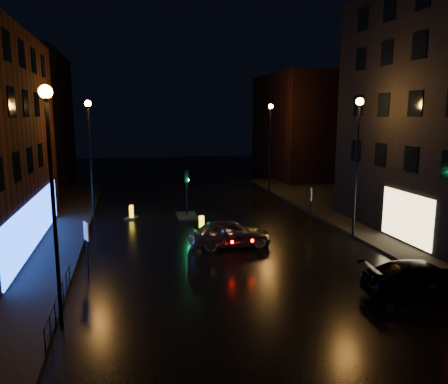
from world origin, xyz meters
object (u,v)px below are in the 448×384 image
at_px(dark_sedan, 424,280).
at_px(road_sign_left, 87,236).
at_px(traffic_signal, 187,210).
at_px(silver_hatchback, 230,233).
at_px(road_sign_right, 311,197).
at_px(bollard_near, 202,230).
at_px(bollard_far, 132,216).

distance_m(dark_sedan, road_sign_left, 14.81).
height_order(traffic_signal, silver_hatchback, traffic_signal).
distance_m(traffic_signal, dark_sedan, 18.06).
bearing_deg(road_sign_right, bollard_near, 21.54).
xyz_separation_m(traffic_signal, road_sign_left, (-6.10, -10.91, 1.42)).
height_order(traffic_signal, road_sign_left, traffic_signal).
bearing_deg(dark_sedan, road_sign_left, 73.86).
distance_m(silver_hatchback, dark_sedan, 10.49).
height_order(bollard_far, road_sign_left, road_sign_left).
xyz_separation_m(dark_sedan, bollard_near, (-7.35, 11.50, -0.48)).
relative_size(traffic_signal, silver_hatchback, 0.74).
height_order(traffic_signal, bollard_far, traffic_signal).
distance_m(traffic_signal, silver_hatchback, 8.06).
height_order(traffic_signal, dark_sedan, traffic_signal).
bearing_deg(traffic_signal, silver_hatchback, -80.17).
bearing_deg(road_sign_right, traffic_signal, -11.47).
xyz_separation_m(bollard_far, road_sign_right, (11.88, -4.45, 1.68)).
relative_size(bollard_near, road_sign_left, 0.52).
xyz_separation_m(traffic_signal, road_sign_right, (7.88, -4.24, 1.39)).
bearing_deg(road_sign_right, dark_sedan, 105.61).
xyz_separation_m(road_sign_left, road_sign_right, (13.98, 6.67, -0.03)).
distance_m(traffic_signal, bollard_near, 4.88).
relative_size(bollard_near, bollard_far, 1.01).
relative_size(dark_sedan, road_sign_left, 1.97).
distance_m(traffic_signal, road_sign_left, 12.58).
bearing_deg(bollard_far, silver_hatchback, -37.25).
bearing_deg(traffic_signal, bollard_far, 177.11).
xyz_separation_m(dark_sedan, bollard_far, (-11.62, 16.57, -0.52)).
bearing_deg(silver_hatchback, traffic_signal, 8.78).
distance_m(bollard_far, road_sign_right, 12.80).
bearing_deg(road_sign_left, silver_hatchback, -0.45).
xyz_separation_m(dark_sedan, road_sign_right, (0.26, 12.13, 1.16)).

